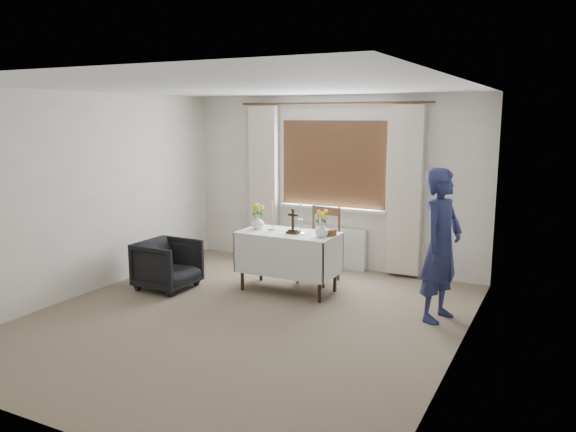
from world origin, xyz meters
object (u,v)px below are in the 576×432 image
Objects in this scene: wooden_cross at (293,221)px; flower_vase_right at (322,230)px; wooden_chair at (318,245)px; armchair at (168,265)px; altar_table at (288,262)px; person at (441,245)px; flower_vase_left at (258,222)px.

flower_vase_right is (0.40, -0.02, -0.07)m from wooden_cross.
wooden_chair reaches higher than armchair.
flower_vase_right is (1.91, 0.56, 0.53)m from armchair.
altar_table is at bearing -65.60° from armchair.
wooden_chair reaches higher than altar_table.
armchair is 2.21× the size of wooden_cross.
flower_vase_right reaches higher than altar_table.
flower_vase_right is (-1.44, 0.10, 0.02)m from person.
wooden_cross is at bearing 177.13° from flower_vase_right.
person reaches higher than flower_vase_right.
person is 9.49× the size of flower_vase_left.
wooden_cross is (1.51, 0.58, 0.60)m from armchair.
altar_table is 0.65m from flower_vase_left.
flower_vase_left reaches higher than flower_vase_right.
wooden_chair is 5.85× the size of flower_vase_right.
wooden_cross reaches higher than altar_table.
wooden_cross is 0.40m from flower_vase_right.
person reaches higher than altar_table.
flower_vase_right is (0.93, -0.07, -0.00)m from flower_vase_left.
wooden_chair is at bearing 116.98° from flower_vase_right.
wooden_cross is at bearing -92.46° from wooden_chair.
wooden_chair is 1.99m from armchair.
person reaches higher than armchair.
flower_vase_right is at bearing -56.28° from wooden_chair.
wooden_chair is at bearing 39.80° from flower_vase_left.
flower_vase_right is (0.30, -0.60, 0.34)m from wooden_chair.
flower_vase_left is (-0.63, -0.52, 0.35)m from wooden_chair.
altar_table reaches higher than armchair.
flower_vase_left is at bearing 176.32° from wooden_cross.
altar_table is 1.98m from person.
wooden_chair reaches higher than flower_vase_left.
altar_table is at bearing -2.24° from flower_vase_left.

